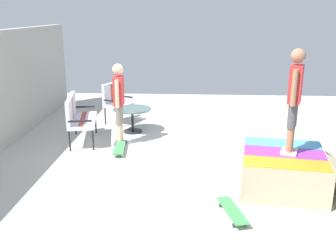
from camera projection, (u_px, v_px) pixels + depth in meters
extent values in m
cube|color=beige|center=(192.00, 161.00, 7.45)|extent=(12.00, 12.00, 0.10)
cube|color=tan|center=(283.00, 170.00, 6.14)|extent=(1.59, 1.50, 0.59)
cube|color=orange|center=(287.00, 164.00, 5.62)|extent=(0.64, 1.31, 0.01)
cube|color=purple|center=(284.00, 153.00, 6.06)|extent=(0.64, 1.31, 0.01)
cube|color=#4C99D8|center=(282.00, 143.00, 6.49)|extent=(0.64, 1.31, 0.01)
cylinder|color=#B2B2B7|center=(244.00, 152.00, 6.19)|extent=(1.34, 0.26, 0.05)
cylinder|color=black|center=(93.00, 140.00, 7.82)|extent=(0.04, 0.04, 0.44)
cylinder|color=black|center=(96.00, 124.00, 8.93)|extent=(0.04, 0.04, 0.44)
cylinder|color=black|center=(70.00, 141.00, 7.76)|extent=(0.04, 0.04, 0.44)
cylinder|color=black|center=(75.00, 125.00, 8.87)|extent=(0.04, 0.04, 0.44)
cube|color=silver|center=(83.00, 121.00, 8.27)|extent=(1.33, 0.78, 0.08)
cube|color=#B74738|center=(83.00, 119.00, 8.26)|extent=(1.21, 0.33, 0.00)
cube|color=silver|center=(71.00, 108.00, 8.16)|extent=(1.24, 0.32, 0.50)
cube|color=#B74738|center=(71.00, 108.00, 8.16)|extent=(0.11, 0.10, 0.46)
cube|color=black|center=(80.00, 121.00, 7.65)|extent=(0.13, 0.47, 0.04)
cube|color=black|center=(85.00, 107.00, 8.80)|extent=(0.13, 0.47, 0.04)
cylinder|color=black|center=(121.00, 118.00, 9.41)|extent=(0.04, 0.04, 0.44)
cylinder|color=black|center=(132.00, 113.00, 9.86)|extent=(0.04, 0.04, 0.44)
cylinder|color=black|center=(105.00, 116.00, 9.62)|extent=(0.04, 0.04, 0.44)
cylinder|color=black|center=(118.00, 111.00, 10.08)|extent=(0.04, 0.04, 0.44)
cube|color=silver|center=(119.00, 105.00, 9.67)|extent=(0.79, 0.76, 0.08)
cube|color=#B74738|center=(119.00, 103.00, 9.65)|extent=(0.57, 0.33, 0.00)
cube|color=silver|center=(111.00, 93.00, 9.69)|extent=(0.60, 0.33, 0.50)
cube|color=#B74738|center=(111.00, 93.00, 9.69)|extent=(0.13, 0.12, 0.46)
cube|color=black|center=(112.00, 101.00, 9.38)|extent=(0.23, 0.44, 0.04)
cube|color=black|center=(125.00, 97.00, 9.87)|extent=(0.23, 0.44, 0.04)
cylinder|color=black|center=(133.00, 121.00, 9.00)|extent=(0.06, 0.06, 0.55)
cylinder|color=black|center=(133.00, 131.00, 9.08)|extent=(0.44, 0.44, 0.03)
cylinder|color=#4C6660|center=(132.00, 109.00, 8.92)|extent=(0.90, 0.90, 0.02)
cube|color=navy|center=(120.00, 144.00, 8.15)|extent=(0.11, 0.24, 0.05)
cylinder|color=beige|center=(120.00, 134.00, 8.08)|extent=(0.10, 0.10, 0.41)
cylinder|color=slate|center=(119.00, 116.00, 7.97)|extent=(0.13, 0.13, 0.41)
cube|color=navy|center=(121.00, 142.00, 8.31)|extent=(0.11, 0.24, 0.05)
cylinder|color=beige|center=(121.00, 132.00, 8.25)|extent=(0.10, 0.10, 0.41)
cylinder|color=slate|center=(120.00, 113.00, 8.13)|extent=(0.13, 0.13, 0.41)
cube|color=red|center=(119.00, 91.00, 7.90)|extent=(0.32, 0.18, 0.61)
sphere|color=beige|center=(118.00, 69.00, 7.77)|extent=(0.23, 0.23, 0.23)
cylinder|color=beige|center=(117.00, 94.00, 7.71)|extent=(0.08, 0.08, 0.58)
cylinder|color=beige|center=(120.00, 90.00, 8.10)|extent=(0.08, 0.08, 0.58)
cube|color=silver|center=(290.00, 150.00, 6.09)|extent=(0.18, 0.26, 0.05)
cylinder|color=#9E7051|center=(291.00, 137.00, 6.02)|extent=(0.10, 0.10, 0.39)
cylinder|color=#4C4C51|center=(293.00, 114.00, 5.91)|extent=(0.13, 0.13, 0.39)
cube|color=silver|center=(288.00, 153.00, 5.94)|extent=(0.18, 0.26, 0.05)
cylinder|color=#9E7051|center=(290.00, 140.00, 5.87)|extent=(0.10, 0.10, 0.39)
cylinder|color=#4C4C51|center=(292.00, 116.00, 5.76)|extent=(0.13, 0.13, 0.39)
cube|color=red|center=(296.00, 84.00, 5.70)|extent=(0.36, 0.28, 0.57)
sphere|color=#9E7051|center=(298.00, 56.00, 5.58)|extent=(0.22, 0.22, 0.22)
cylinder|color=#9E7051|center=(297.00, 83.00, 5.88)|extent=(0.08, 0.08, 0.54)
cylinder|color=#9E7051|center=(294.00, 88.00, 5.53)|extent=(0.08, 0.08, 0.54)
cube|color=#3F8C4C|center=(119.00, 147.00, 7.76)|extent=(0.82, 0.27, 0.02)
cylinder|color=silver|center=(124.00, 146.00, 8.05)|extent=(0.06, 0.04, 0.06)
cylinder|color=silver|center=(117.00, 146.00, 8.04)|extent=(0.06, 0.04, 0.06)
cylinder|color=silver|center=(122.00, 155.00, 7.51)|extent=(0.06, 0.04, 0.06)
cylinder|color=silver|center=(114.00, 155.00, 7.51)|extent=(0.06, 0.04, 0.06)
cube|color=#3F8C4C|center=(232.00, 210.00, 5.31)|extent=(0.82, 0.40, 0.02)
cylinder|color=#333333|center=(230.00, 204.00, 5.61)|extent=(0.06, 0.04, 0.06)
cylinder|color=#333333|center=(220.00, 205.00, 5.58)|extent=(0.06, 0.04, 0.06)
cylinder|color=#333333|center=(245.00, 224.00, 5.09)|extent=(0.06, 0.04, 0.06)
cylinder|color=#333333|center=(234.00, 225.00, 5.05)|extent=(0.06, 0.04, 0.06)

